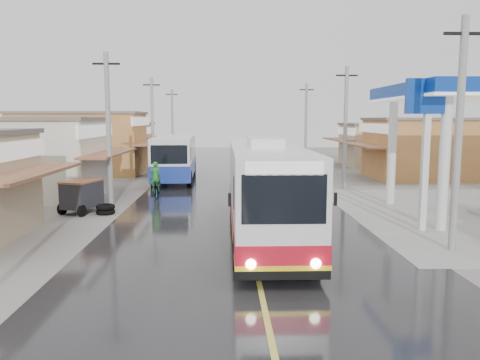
{
  "coord_description": "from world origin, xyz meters",
  "views": [
    {
      "loc": [
        -0.95,
        -15.69,
        4.6
      ],
      "look_at": [
        -0.29,
        4.43,
        1.96
      ],
      "focal_mm": 35.0,
      "sensor_mm": 36.0,
      "label": 1
    }
  ],
  "objects_px": {
    "cyclist": "(156,186)",
    "tyre_stack": "(106,209)",
    "tricycle_near": "(82,194)",
    "coach_bus": "(264,189)",
    "second_bus": "(175,157)"
  },
  "relations": [
    {
      "from": "coach_bus",
      "to": "second_bus",
      "type": "distance_m",
      "value": 17.56
    },
    {
      "from": "coach_bus",
      "to": "tyre_stack",
      "type": "bearing_deg",
      "value": 149.16
    },
    {
      "from": "cyclist",
      "to": "tyre_stack",
      "type": "bearing_deg",
      "value": -124.39
    },
    {
      "from": "tricycle_near",
      "to": "tyre_stack",
      "type": "height_order",
      "value": "tricycle_near"
    },
    {
      "from": "coach_bus",
      "to": "second_bus",
      "type": "xyz_separation_m",
      "value": [
        -5.23,
        16.76,
        -0.09
      ]
    },
    {
      "from": "tricycle_near",
      "to": "coach_bus",
      "type": "bearing_deg",
      "value": -10.13
    },
    {
      "from": "cyclist",
      "to": "tyre_stack",
      "type": "relative_size",
      "value": 2.31
    },
    {
      "from": "cyclist",
      "to": "tricycle_near",
      "type": "relative_size",
      "value": 0.88
    },
    {
      "from": "cyclist",
      "to": "tyre_stack",
      "type": "distance_m",
      "value": 5.14
    },
    {
      "from": "tyre_stack",
      "to": "second_bus",
      "type": "bearing_deg",
      "value": 80.25
    },
    {
      "from": "coach_bus",
      "to": "cyclist",
      "type": "xyz_separation_m",
      "value": [
        -5.61,
        9.2,
        -1.16
      ]
    },
    {
      "from": "coach_bus",
      "to": "tricycle_near",
      "type": "xyz_separation_m",
      "value": [
        -8.59,
        4.76,
        -0.94
      ]
    },
    {
      "from": "tricycle_near",
      "to": "cyclist",
      "type": "bearing_deg",
      "value": 74.95
    },
    {
      "from": "coach_bus",
      "to": "cyclist",
      "type": "bearing_deg",
      "value": 121.38
    },
    {
      "from": "coach_bus",
      "to": "tyre_stack",
      "type": "xyz_separation_m",
      "value": [
        -7.36,
        4.4,
        -1.63
      ]
    }
  ]
}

